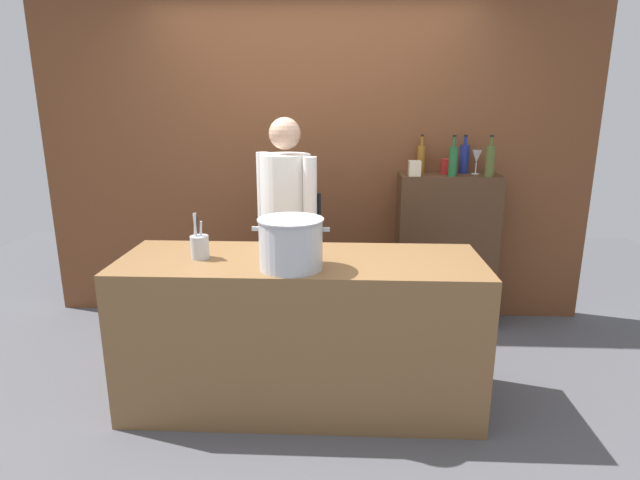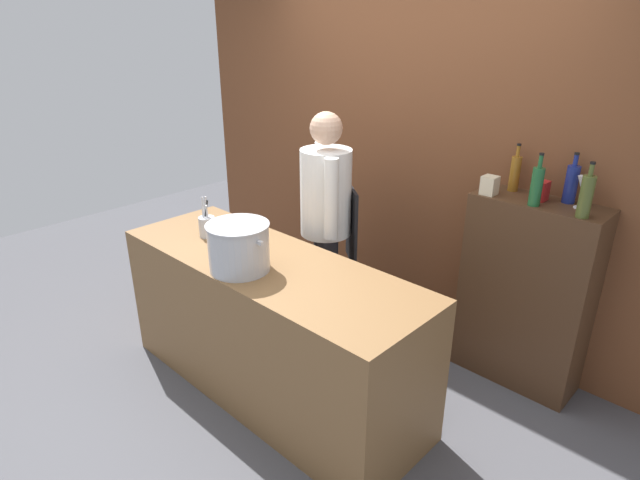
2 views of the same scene
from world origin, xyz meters
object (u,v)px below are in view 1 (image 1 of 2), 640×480
at_px(stockpot_large, 291,244).
at_px(wine_glass_tall, 477,157).
at_px(wine_bottle_cobalt, 464,158).
at_px(utensil_crock, 200,246).
at_px(wine_bottle_olive, 490,160).
at_px(wine_bottle_green, 453,161).
at_px(spice_tin_cream, 415,168).
at_px(chef, 287,221).
at_px(spice_tin_red, 447,167).
at_px(wine_bottle_amber, 421,158).

distance_m(stockpot_large, wine_glass_tall, 1.92).
bearing_deg(wine_glass_tall, wine_bottle_cobalt, 146.20).
xyz_separation_m(utensil_crock, wine_glass_tall, (1.82, 1.24, 0.38)).
bearing_deg(stockpot_large, utensil_crock, 163.47).
relative_size(utensil_crock, wine_bottle_olive, 0.87).
height_order(wine_bottle_olive, wine_bottle_green, same).
height_order(utensil_crock, spice_tin_cream, spice_tin_cream).
xyz_separation_m(chef, wine_bottle_olive, (1.46, 0.43, 0.37)).
height_order(wine_bottle_olive, spice_tin_red, wine_bottle_olive).
bearing_deg(spice_tin_cream, chef, -153.88).
height_order(stockpot_large, wine_bottle_olive, wine_bottle_olive).
bearing_deg(wine_bottle_olive, chef, -163.60).
bearing_deg(wine_bottle_cobalt, wine_glass_tall, -33.80).
bearing_deg(wine_bottle_olive, wine_bottle_green, 178.03).
distance_m(wine_bottle_cobalt, wine_bottle_green, 0.22).
xyz_separation_m(wine_bottle_green, wine_bottle_amber, (-0.21, 0.18, -0.00)).
relative_size(stockpot_large, wine_bottle_amber, 1.40).
bearing_deg(chef, wine_bottle_olive, -125.21).
relative_size(stockpot_large, wine_glass_tall, 2.25).
distance_m(wine_bottle_amber, spice_tin_cream, 0.19).
bearing_deg(wine_bottle_green, wine_bottle_amber, 139.41).
bearing_deg(wine_bottle_olive, spice_tin_red, 156.51).
bearing_deg(wine_bottle_green, spice_tin_red, 99.06).
xyz_separation_m(wine_bottle_amber, spice_tin_red, (0.19, -0.06, -0.06)).
distance_m(utensil_crock, wine_bottle_olive, 2.21).
distance_m(stockpot_large, wine_bottle_amber, 1.71).
relative_size(wine_bottle_olive, wine_bottle_amber, 1.04).
xyz_separation_m(wine_bottle_cobalt, wine_bottle_amber, (-0.33, -0.01, -0.00)).
bearing_deg(spice_tin_red, utensil_crock, -142.54).
bearing_deg(spice_tin_red, wine_glass_tall, 3.99).
height_order(chef, wine_bottle_amber, chef).
relative_size(wine_bottle_amber, spice_tin_cream, 2.59).
height_order(stockpot_large, wine_bottle_amber, wine_bottle_amber).
bearing_deg(wine_glass_tall, utensil_crock, -145.73).
xyz_separation_m(wine_bottle_olive, wine_bottle_green, (-0.27, 0.01, -0.00)).
relative_size(chef, wine_bottle_olive, 5.51).
bearing_deg(utensil_crock, wine_bottle_green, 34.47).
bearing_deg(spice_tin_red, wine_bottle_olive, -23.49).
bearing_deg(wine_bottle_amber, wine_bottle_cobalt, 1.13).
height_order(chef, wine_bottle_olive, chef).
distance_m(wine_bottle_green, wine_bottle_amber, 0.27).
distance_m(chef, wine_bottle_olive, 1.57).
distance_m(stockpot_large, wine_bottle_green, 1.69).
relative_size(wine_bottle_cobalt, spice_tin_red, 2.54).
distance_m(chef, spice_tin_red, 1.33).
height_order(chef, spice_tin_cream, chef).
height_order(chef, wine_bottle_green, chef).
bearing_deg(wine_glass_tall, wine_bottle_green, -147.37).
bearing_deg(utensil_crock, chef, 57.80).
xyz_separation_m(wine_bottle_olive, spice_tin_red, (-0.28, 0.12, -0.06)).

